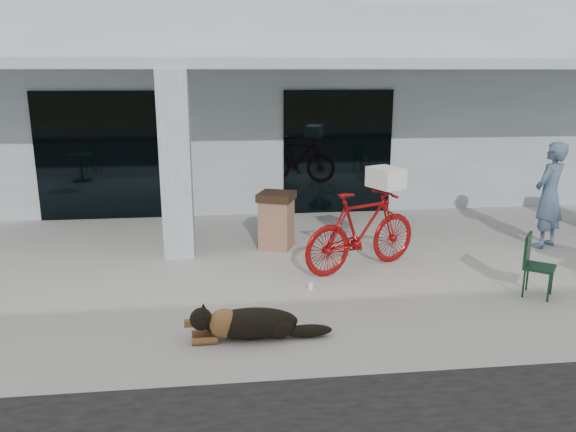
{
  "coord_description": "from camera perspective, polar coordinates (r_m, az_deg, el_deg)",
  "views": [
    {
      "loc": [
        -0.72,
        -7.13,
        3.09
      ],
      "look_at": [
        0.22,
        0.89,
        1.0
      ],
      "focal_mm": 35.0,
      "sensor_mm": 36.0,
      "label": 1
    }
  ],
  "objects": [
    {
      "name": "overhang",
      "position": [
        10.75,
        -2.94,
        15.14
      ],
      "size": [
        22.0,
        2.8,
        0.18
      ],
      "primitive_type": "cube",
      "color": "silver",
      "rests_on": "column"
    },
    {
      "name": "storefront_glass_right",
      "position": [
        12.49,
        5.06,
        6.45
      ],
      "size": [
        2.4,
        0.06,
        2.7
      ],
      "primitive_type": "cube",
      "color": "black",
      "rests_on": "ground"
    },
    {
      "name": "storefront_glass_left",
      "position": [
        12.48,
        -18.17,
        5.78
      ],
      "size": [
        2.8,
        0.06,
        2.7
      ],
      "primitive_type": "cube",
      "color": "black",
      "rests_on": "ground"
    },
    {
      "name": "person",
      "position": [
        10.99,
        25.01,
        1.92
      ],
      "size": [
        0.83,
        0.76,
        1.9
      ],
      "primitive_type": "imported",
      "rotation": [
        0.0,
        0.0,
        3.72
      ],
      "color": "#455B75",
      "rests_on": "ground"
    },
    {
      "name": "bicycle",
      "position": [
        8.96,
        7.51,
        -1.46
      ],
      "size": [
        2.2,
        1.44,
        1.29
      ],
      "primitive_type": "imported",
      "rotation": [
        0.0,
        0.0,
        2.0
      ],
      "color": "maroon",
      "rests_on": "ground"
    },
    {
      "name": "ground",
      "position": [
        7.8,
        -0.84,
        -8.82
      ],
      "size": [
        80.0,
        80.0,
        0.0
      ],
      "primitive_type": "plane",
      "color": "#ADAAA3",
      "rests_on": "ground"
    },
    {
      "name": "column",
      "position": [
        9.58,
        -11.3,
        5.05
      ],
      "size": [
        0.5,
        0.5,
        3.12
      ],
      "primitive_type": "cube",
      "color": "silver",
      "rests_on": "ground"
    },
    {
      "name": "trash_receptacle",
      "position": [
        10.0,
        -1.17,
        -0.45
      ],
      "size": [
        0.77,
        0.77,
        1.01
      ],
      "primitive_type": null,
      "rotation": [
        0.0,
        0.0,
        -0.38
      ],
      "color": "#8F624A",
      "rests_on": "ground"
    },
    {
      "name": "cafe_chair_far_a",
      "position": [
        8.63,
        24.2,
        -4.69
      ],
      "size": [
        0.59,
        0.58,
        0.88
      ],
      "primitive_type": null,
      "rotation": [
        0.0,
        0.0,
        0.91
      ],
      "color": "#13381E",
      "rests_on": "ground"
    },
    {
      "name": "dog",
      "position": [
        6.77,
        -3.74,
        -10.64
      ],
      "size": [
        1.3,
        0.48,
        0.43
      ],
      "primitive_type": null,
      "rotation": [
        0.0,
        0.0,
        0.04
      ],
      "color": "black",
      "rests_on": "ground"
    },
    {
      "name": "cup_near_dog",
      "position": [
        8.26,
        2.31,
        -7.12
      ],
      "size": [
        0.08,
        0.08,
        0.09
      ],
      "primitive_type": "cylinder",
      "rotation": [
        0.0,
        0.0,
        0.06
      ],
      "color": "white",
      "rests_on": "ground"
    },
    {
      "name": "building",
      "position": [
        15.67,
        -4.12,
        11.41
      ],
      "size": [
        22.0,
        7.0,
        4.5
      ],
      "primitive_type": "cube",
      "color": "silver",
      "rests_on": "ground"
    },
    {
      "name": "laundry_basket",
      "position": [
        9.05,
        9.91,
        3.86
      ],
      "size": [
        0.59,
        0.66,
        0.32
      ],
      "primitive_type": "cube",
      "rotation": [
        0.0,
        0.0,
        2.0
      ],
      "color": "white",
      "rests_on": "bicycle"
    }
  ]
}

